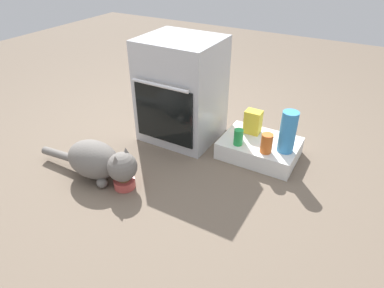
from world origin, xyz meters
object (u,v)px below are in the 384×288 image
(food_bowl, at_px, (125,182))
(water_bottle, at_px, (288,132))
(cat, at_px, (99,161))
(oven, at_px, (182,90))
(soda_can, at_px, (238,137))
(snack_bag, at_px, (253,122))
(pantry_cabinet, at_px, (259,148))
(sauce_jar, at_px, (267,143))

(food_bowl, height_order, water_bottle, water_bottle)
(cat, bearing_deg, oven, 74.94)
(soda_can, xyz_separation_m, water_bottle, (0.32, 0.09, 0.09))
(snack_bag, bearing_deg, cat, -129.85)
(pantry_cabinet, height_order, snack_bag, snack_bag)
(food_bowl, xyz_separation_m, water_bottle, (0.83, 0.75, 0.25))
(cat, relative_size, soda_can, 6.81)
(soda_can, bearing_deg, pantry_cabinet, 45.80)
(pantry_cabinet, relative_size, sauce_jar, 3.94)
(food_bowl, bearing_deg, snack_bag, 58.22)
(cat, relative_size, snack_bag, 4.54)
(pantry_cabinet, xyz_separation_m, sauce_jar, (0.08, -0.12, 0.14))
(snack_bag, bearing_deg, food_bowl, -121.78)
(food_bowl, height_order, cat, cat)
(oven, xyz_separation_m, cat, (-0.17, -0.77, -0.25))
(oven, bearing_deg, water_bottle, -1.24)
(food_bowl, bearing_deg, sauce_jar, 42.65)
(soda_can, relative_size, water_bottle, 0.40)
(pantry_cabinet, bearing_deg, sauce_jar, -56.76)
(pantry_cabinet, relative_size, snack_bag, 3.07)
(soda_can, bearing_deg, oven, 168.78)
(pantry_cabinet, bearing_deg, cat, -136.32)
(snack_bag, bearing_deg, soda_can, -96.86)
(food_bowl, bearing_deg, pantry_cabinet, 50.95)
(oven, bearing_deg, sauce_jar, -7.83)
(soda_can, height_order, sauce_jar, sauce_jar)
(pantry_cabinet, xyz_separation_m, cat, (-0.83, -0.79, 0.08))
(cat, relative_size, sauce_jar, 5.83)
(water_bottle, relative_size, snack_bag, 1.67)
(oven, distance_m, food_bowl, 0.84)
(food_bowl, bearing_deg, cat, -177.67)
(snack_bag, bearing_deg, oven, -169.26)
(snack_bag, bearing_deg, water_bottle, -23.11)
(water_bottle, distance_m, sauce_jar, 0.16)
(oven, relative_size, pantry_cabinet, 1.44)
(oven, height_order, cat, oven)
(pantry_cabinet, distance_m, water_bottle, 0.29)
(oven, distance_m, cat, 0.83)
(soda_can, bearing_deg, sauce_jar, 1.14)
(cat, xyz_separation_m, soda_can, (0.71, 0.67, 0.05))
(water_bottle, height_order, sauce_jar, water_bottle)
(oven, distance_m, pantry_cabinet, 0.74)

